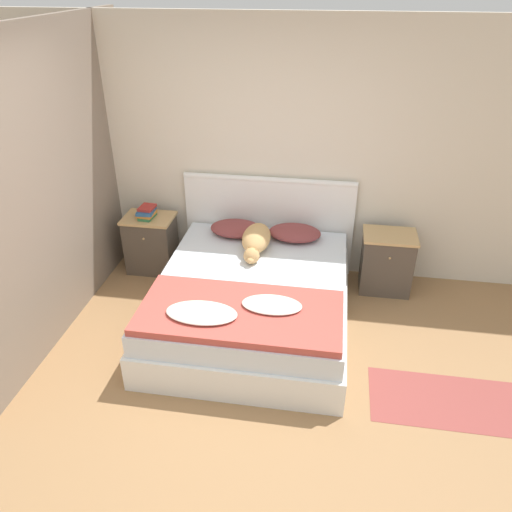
{
  "coord_description": "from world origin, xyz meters",
  "views": [
    {
      "loc": [
        0.77,
        -2.63,
        2.86
      ],
      "look_at": [
        0.15,
        1.23,
        0.6
      ],
      "focal_mm": 35.0,
      "sensor_mm": 36.0,
      "label": 1
    }
  ],
  "objects": [
    {
      "name": "ground_plane",
      "position": [
        0.0,
        0.0,
        0.0
      ],
      "size": [
        16.0,
        16.0,
        0.0
      ],
      "primitive_type": "plane",
      "color": "#997047"
    },
    {
      "name": "wall_back",
      "position": [
        0.0,
        2.13,
        1.27
      ],
      "size": [
        9.0,
        0.06,
        2.55
      ],
      "color": "beige",
      "rests_on": "ground_plane"
    },
    {
      "name": "wall_side_left",
      "position": [
        -1.54,
        1.05,
        1.27
      ],
      "size": [
        0.06,
        3.1,
        2.55
      ],
      "color": "gray",
      "rests_on": "ground_plane"
    },
    {
      "name": "bed",
      "position": [
        0.15,
        1.03,
        0.25
      ],
      "size": [
        1.69,
        2.02,
        0.5
      ],
      "color": "white",
      "rests_on": "ground_plane"
    },
    {
      "name": "headboard",
      "position": [
        0.15,
        2.06,
        0.54
      ],
      "size": [
        1.77,
        0.06,
        1.05
      ],
      "color": "white",
      "rests_on": "ground_plane"
    },
    {
      "name": "nightstand_left",
      "position": [
        -1.08,
        1.81,
        0.31
      ],
      "size": [
        0.52,
        0.39,
        0.62
      ],
      "color": "#4C4238",
      "rests_on": "ground_plane"
    },
    {
      "name": "nightstand_right",
      "position": [
        1.38,
        1.81,
        0.31
      ],
      "size": [
        0.52,
        0.39,
        0.62
      ],
      "color": "#4C4238",
      "rests_on": "ground_plane"
    },
    {
      "name": "pillow_left",
      "position": [
        -0.15,
        1.8,
        0.57
      ],
      "size": [
        0.52,
        0.36,
        0.14
      ],
      "color": "brown",
      "rests_on": "bed"
    },
    {
      "name": "pillow_right",
      "position": [
        0.45,
        1.8,
        0.57
      ],
      "size": [
        0.52,
        0.36,
        0.14
      ],
      "color": "brown",
      "rests_on": "bed"
    },
    {
      "name": "quilt",
      "position": [
        0.14,
        0.45,
        0.54
      ],
      "size": [
        1.58,
        0.77,
        0.11
      ],
      "color": "#BC4C42",
      "rests_on": "bed"
    },
    {
      "name": "dog",
      "position": [
        0.1,
        1.53,
        0.6
      ],
      "size": [
        0.27,
        0.71,
        0.22
      ],
      "color": "tan",
      "rests_on": "bed"
    },
    {
      "name": "book_stack",
      "position": [
        -1.08,
        1.8,
        0.68
      ],
      "size": [
        0.17,
        0.23,
        0.12
      ],
      "color": "#337547",
      "rests_on": "nightstand_left"
    },
    {
      "name": "rug",
      "position": [
        1.84,
        0.3,
        0.0
      ],
      "size": [
        1.29,
        0.58,
        0.0
      ],
      "color": "#93423D",
      "rests_on": "ground_plane"
    }
  ]
}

